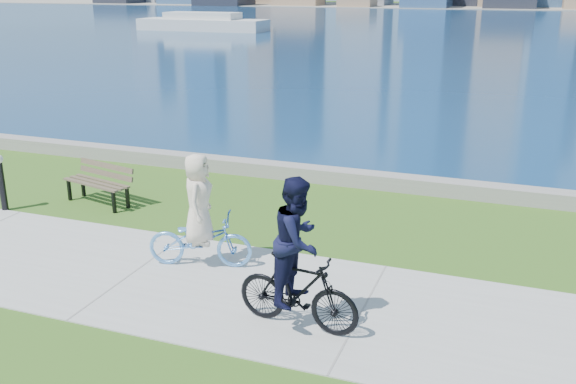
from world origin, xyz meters
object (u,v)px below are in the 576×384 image
object	(u,v)px
cyclist_man	(298,267)
cyclist_woman	(199,225)
bollard_lamp	(1,179)
park_bench	(100,180)

from	to	relation	value
cyclist_man	cyclist_woman	bearing A→B (deg)	63.95
bollard_lamp	park_bench	bearing A→B (deg)	34.32
bollard_lamp	cyclist_woman	distance (m)	5.48
park_bench	cyclist_woman	xyz separation A→B (m)	(3.69, -2.25, 0.23)
bollard_lamp	cyclist_man	distance (m)	8.06
park_bench	bollard_lamp	world-z (taller)	bollard_lamp
bollard_lamp	cyclist_woman	world-z (taller)	cyclist_woman
park_bench	cyclist_woman	world-z (taller)	cyclist_woman
cyclist_woman	cyclist_man	world-z (taller)	cyclist_man
park_bench	cyclist_man	distance (m)	7.02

